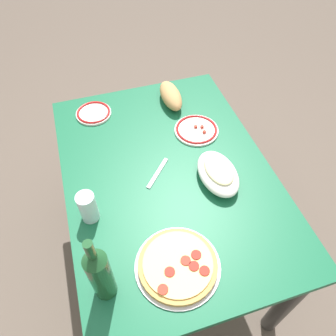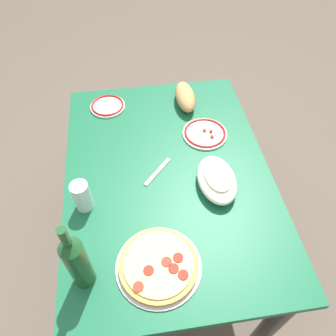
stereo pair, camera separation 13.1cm
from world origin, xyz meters
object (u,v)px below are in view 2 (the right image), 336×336
baked_pasta_dish (217,179)px  bread_loaf (185,97)px  pepperoni_pizza (159,265)px  wine_bottle (77,261)px  dining_table (168,190)px  water_glass (82,196)px  side_plate_near (205,133)px  side_plate_far (108,106)px

baked_pasta_dish → bread_loaf: bread_loaf is taller
pepperoni_pizza → wine_bottle: 0.27m
baked_pasta_dish → bread_loaf: (-0.51, -0.03, 0.00)m
dining_table → water_glass: water_glass is taller
bread_loaf → water_glass: bearing=-41.7°
baked_pasta_dish → bread_loaf: bearing=-176.3°
side_plate_near → bread_loaf: 0.24m
side_plate_near → bread_loaf: bread_loaf is taller
wine_bottle → side_plate_far: bearing=173.6°
dining_table → wine_bottle: wine_bottle is taller
pepperoni_pizza → side_plate_far: (-0.84, -0.15, -0.01)m
water_glass → side_plate_far: 0.58m
water_glass → side_plate_near: bearing=120.2°
wine_bottle → side_plate_far: wine_bottle is taller
dining_table → baked_pasta_dish: 0.26m
dining_table → baked_pasta_dish: size_ratio=4.95×
dining_table → baked_pasta_dish: baked_pasta_dish is taller
wine_bottle → side_plate_near: wine_bottle is taller
pepperoni_pizza → baked_pasta_dish: size_ratio=1.20×
bread_loaf → side_plate_far: bearing=-93.9°
water_glass → bread_loaf: bearing=138.3°
baked_pasta_dish → water_glass: water_glass is taller
dining_table → wine_bottle: bearing=-39.7°
side_plate_far → side_plate_near: bearing=59.3°
water_glass → bread_loaf: 0.72m
water_glass → pepperoni_pizza: bearing=41.4°
wine_bottle → bread_loaf: wine_bottle is taller
baked_pasta_dish → side_plate_near: bearing=176.5°
wine_bottle → water_glass: (-0.28, -0.01, -0.07)m
dining_table → side_plate_near: (-0.19, 0.20, 0.14)m
dining_table → wine_bottle: size_ratio=3.70×
pepperoni_pizza → wine_bottle: (0.00, -0.24, 0.12)m
baked_pasta_dish → side_plate_far: baked_pasta_dish is taller
dining_table → baked_pasta_dish: (0.09, 0.18, 0.17)m
baked_pasta_dish → side_plate_near: size_ratio=1.19×
baked_pasta_dish → water_glass: bearing=-87.2°
baked_pasta_dish → wine_bottle: wine_bottle is taller
wine_bottle → bread_loaf: bearing=149.9°
water_glass → bread_loaf: water_glass is taller
side_plate_far → bread_loaf: bearing=86.1°
wine_bottle → dining_table: bearing=140.3°
dining_table → bread_loaf: size_ratio=5.47×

